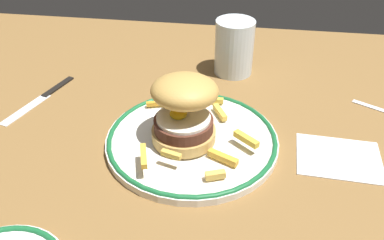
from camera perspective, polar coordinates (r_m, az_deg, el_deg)
The scene contains 7 objects.
ground_plane at distance 69.50cm, azimuth 3.54°, elevation -2.98°, with size 144.27×90.33×4.00cm, color brown.
dinner_plate at distance 65.19cm, azimuth -0.00°, elevation -2.70°, with size 27.16×27.16×1.60cm.
burger at distance 61.51cm, azimuth -1.10°, elevation 1.71°, with size 10.57×11.51×10.80cm.
fries_pile at distance 64.05cm, azimuth 1.20°, elevation -1.65°, with size 19.62×21.27×2.50cm.
water_glass at distance 83.87cm, azimuth 5.83°, elevation 9.58°, with size 7.74×7.74×10.99cm.
knife at distance 82.00cm, azimuth -19.64°, elevation 3.28°, with size 6.84×17.62×0.70cm.
napkin at distance 66.62cm, azimuth 19.66°, elevation -4.91°, with size 12.53×9.93×0.40cm, color white.
Camera 1 is at (3.58, -54.54, 40.92)cm, focal length 38.55 mm.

